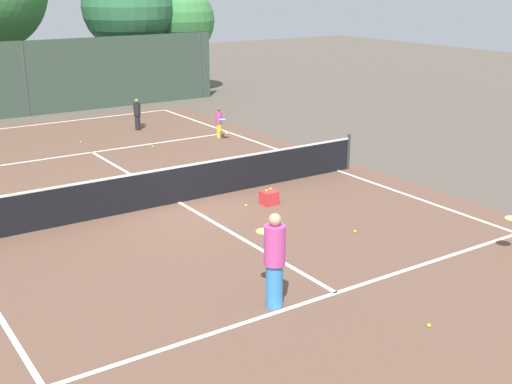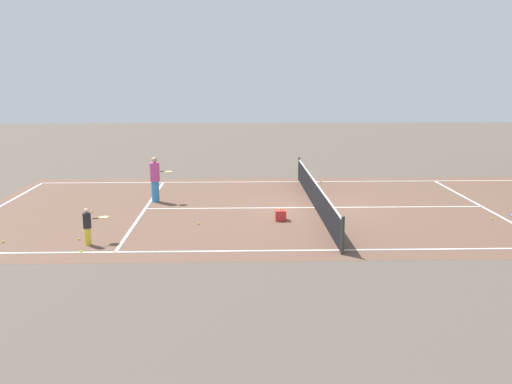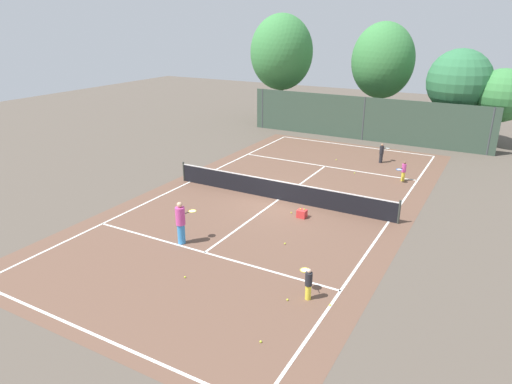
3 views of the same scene
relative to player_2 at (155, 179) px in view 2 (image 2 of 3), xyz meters
The scene contains 14 objects.
ground_plane 6.37m from the player_2, 78.36° to the left, with size 80.00×80.00×0.00m, color brown.
court_surface 6.37m from the player_2, 78.36° to the left, with size 13.00×25.00×0.01m.
tennis_net 6.31m from the player_2, 78.36° to the left, with size 11.90×0.10×1.10m.
player_2 is the anchor object (origin of this frame).
player_3 6.10m from the player_2, 10.91° to the right, with size 0.66×0.76×1.11m.
ball_crate 5.74m from the player_2, 56.09° to the left, with size 0.41×0.36×0.43m.
tennis_ball_0 5.76m from the player_2, 16.23° to the right, with size 0.07×0.07×0.07m, color #CCE533.
tennis_ball_1 6.90m from the player_2, 33.73° to the right, with size 0.07×0.07×0.07m, color #CCE533.
tennis_ball_2 2.86m from the player_2, 50.05° to the right, with size 0.07×0.07×0.07m, color #CCE533.
tennis_ball_3 4.24m from the player_2, 27.66° to the left, with size 0.07×0.07×0.07m, color #CCE533.
tennis_ball_4 12.55m from the player_2, 74.73° to the left, with size 0.07×0.07×0.07m, color #CCE533.
tennis_ball_6 8.34m from the player_2, 120.53° to the left, with size 0.07×0.07×0.07m, color #CCE533.
tennis_ball_7 6.92m from the player_2, 10.02° to the right, with size 0.07×0.07×0.07m, color #CCE533.
tennis_ball_8 5.60m from the player_2, 62.33° to the left, with size 0.07×0.07×0.07m, color #CCE533.
Camera 2 is at (21.64, -2.90, 4.95)m, focal length 41.30 mm.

